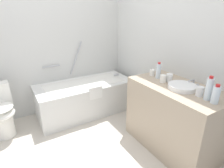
% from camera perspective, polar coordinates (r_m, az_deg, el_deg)
% --- Properties ---
extents(ground_plane, '(3.78, 3.78, 0.00)m').
position_cam_1_polar(ground_plane, '(2.44, -9.62, -21.39)').
color(ground_plane, beige).
extents(wall_back_tiled, '(3.18, 0.10, 2.59)m').
position_cam_1_polar(wall_back_tiled, '(3.17, -20.97, 13.76)').
color(wall_back_tiled, silver).
rests_on(wall_back_tiled, ground_plane).
extents(wall_right_mirror, '(0.10, 3.09, 2.59)m').
position_cam_1_polar(wall_right_mirror, '(2.67, 19.16, 12.73)').
color(wall_right_mirror, silver).
rests_on(wall_right_mirror, ground_plane).
extents(bathtub, '(1.63, 0.74, 1.20)m').
position_cam_1_polar(bathtub, '(3.19, -8.41, -3.88)').
color(bathtub, silver).
rests_on(bathtub, ground_plane).
extents(toilet, '(0.38, 0.53, 0.76)m').
position_cam_1_polar(toilet, '(2.96, -31.87, -7.62)').
color(toilet, white).
rests_on(toilet, ground_plane).
extents(vanity_counter, '(0.62, 1.14, 0.86)m').
position_cam_1_polar(vanity_counter, '(2.42, 18.91, -10.12)').
color(vanity_counter, tan).
rests_on(vanity_counter, ground_plane).
extents(sink_basin, '(0.31, 0.31, 0.05)m').
position_cam_1_polar(sink_basin, '(2.16, 21.46, -0.80)').
color(sink_basin, white).
rests_on(sink_basin, vanity_counter).
extents(sink_faucet, '(0.11, 0.15, 0.08)m').
position_cam_1_polar(sink_faucet, '(2.30, 24.37, 0.36)').
color(sink_faucet, '#A7A7AC').
rests_on(sink_faucet, vanity_counter).
extents(water_bottle_0, '(0.07, 0.07, 0.25)m').
position_cam_1_polar(water_bottle_0, '(1.97, 28.51, -1.36)').
color(water_bottle_0, silver).
rests_on(water_bottle_0, vanity_counter).
extents(water_bottle_1, '(0.07, 0.07, 0.19)m').
position_cam_1_polar(water_bottle_1, '(1.93, 30.18, -2.95)').
color(water_bottle_1, silver).
rests_on(water_bottle_1, vanity_counter).
extents(water_bottle_2, '(0.06, 0.06, 0.21)m').
position_cam_1_polar(water_bottle_2, '(2.40, 14.59, 4.08)').
color(water_bottle_2, silver).
rests_on(water_bottle_2, vanity_counter).
extents(drinking_glass_0, '(0.08, 0.08, 0.10)m').
position_cam_1_polar(drinking_glass_0, '(2.04, 26.20, -2.14)').
color(drinking_glass_0, white).
rests_on(drinking_glass_0, vanity_counter).
extents(drinking_glass_1, '(0.07, 0.07, 0.09)m').
position_cam_1_polar(drinking_glass_1, '(2.28, 15.92, 1.64)').
color(drinking_glass_1, white).
rests_on(drinking_glass_1, vanity_counter).
extents(drinking_glass_2, '(0.07, 0.07, 0.08)m').
position_cam_1_polar(drinking_glass_2, '(2.50, 12.68, 3.55)').
color(drinking_glass_2, white).
rests_on(drinking_glass_2, vanity_counter).
extents(drinking_glass_3, '(0.08, 0.08, 0.10)m').
position_cam_1_polar(drinking_glass_3, '(2.33, 17.78, 1.90)').
color(drinking_glass_3, white).
rests_on(drinking_glass_3, vanity_counter).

